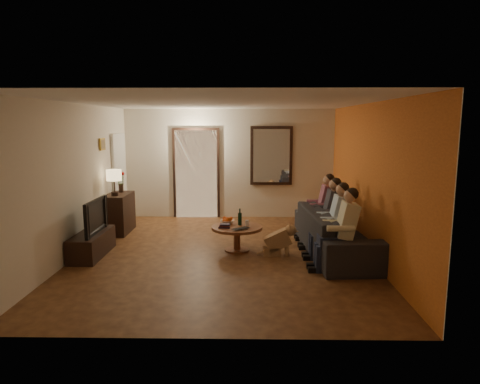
{
  "coord_description": "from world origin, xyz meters",
  "views": [
    {
      "loc": [
        0.43,
        -7.22,
        2.26
      ],
      "look_at": [
        0.3,
        0.3,
        1.05
      ],
      "focal_mm": 32.0,
      "sensor_mm": 36.0,
      "label": 1
    }
  ],
  "objects_px": {
    "person_d": "(322,210)",
    "laptop": "(242,229)",
    "coffee_table": "(237,239)",
    "table_lamp": "(114,183)",
    "bowl": "(227,222)",
    "tv_stand": "(92,244)",
    "wine_bottle": "(240,217)",
    "dresser": "(119,213)",
    "person_a": "(343,233)",
    "sofa": "(337,232)",
    "dog": "(278,239)",
    "tv": "(90,216)",
    "person_b": "(335,224)",
    "person_c": "(328,216)"
  },
  "relations": [
    {
      "from": "person_c",
      "to": "tv",
      "type": "bearing_deg",
      "value": -173.1
    },
    {
      "from": "table_lamp",
      "to": "laptop",
      "type": "distance_m",
      "value": 2.99
    },
    {
      "from": "dog",
      "to": "person_b",
      "type": "bearing_deg",
      "value": -13.77
    },
    {
      "from": "tv",
      "to": "dog",
      "type": "xyz_separation_m",
      "value": [
        3.21,
        0.08,
        -0.41
      ]
    },
    {
      "from": "tv_stand",
      "to": "tv",
      "type": "height_order",
      "value": "tv"
    },
    {
      "from": "dresser",
      "to": "person_a",
      "type": "bearing_deg",
      "value": -29.05
    },
    {
      "from": "person_c",
      "to": "bowl",
      "type": "height_order",
      "value": "person_c"
    },
    {
      "from": "person_c",
      "to": "tv_stand",
      "type": "bearing_deg",
      "value": -173.1
    },
    {
      "from": "laptop",
      "to": "table_lamp",
      "type": "bearing_deg",
      "value": 113.01
    },
    {
      "from": "table_lamp",
      "to": "tv_stand",
      "type": "bearing_deg",
      "value": -90.0
    },
    {
      "from": "person_b",
      "to": "wine_bottle",
      "type": "xyz_separation_m",
      "value": [
        -1.6,
        0.52,
        0.01
      ]
    },
    {
      "from": "tv_stand",
      "to": "dog",
      "type": "xyz_separation_m",
      "value": [
        3.21,
        0.08,
        0.08
      ]
    },
    {
      "from": "table_lamp",
      "to": "coffee_table",
      "type": "distance_m",
      "value": 2.85
    },
    {
      "from": "person_c",
      "to": "laptop",
      "type": "xyz_separation_m",
      "value": [
        -1.55,
        -0.46,
        -0.14
      ]
    },
    {
      "from": "coffee_table",
      "to": "table_lamp",
      "type": "bearing_deg",
      "value": 156.96
    },
    {
      "from": "table_lamp",
      "to": "tv_stand",
      "type": "distance_m",
      "value": 1.64
    },
    {
      "from": "person_c",
      "to": "laptop",
      "type": "height_order",
      "value": "person_c"
    },
    {
      "from": "dresser",
      "to": "dog",
      "type": "bearing_deg",
      "value": -25.47
    },
    {
      "from": "bowl",
      "to": "laptop",
      "type": "height_order",
      "value": "bowl"
    },
    {
      "from": "tv_stand",
      "to": "coffee_table",
      "type": "relative_size",
      "value": 1.34
    },
    {
      "from": "person_d",
      "to": "bowl",
      "type": "bearing_deg",
      "value": -162.99
    },
    {
      "from": "tv_stand",
      "to": "person_d",
      "type": "bearing_deg",
      "value": 14.88
    },
    {
      "from": "tv",
      "to": "bowl",
      "type": "height_order",
      "value": "tv"
    },
    {
      "from": "person_d",
      "to": "laptop",
      "type": "distance_m",
      "value": 1.88
    },
    {
      "from": "table_lamp",
      "to": "laptop",
      "type": "height_order",
      "value": "table_lamp"
    },
    {
      "from": "person_b",
      "to": "bowl",
      "type": "height_order",
      "value": "person_b"
    },
    {
      "from": "coffee_table",
      "to": "bowl",
      "type": "bearing_deg",
      "value": 129.29
    },
    {
      "from": "laptop",
      "to": "tv_stand",
      "type": "bearing_deg",
      "value": 141.27
    },
    {
      "from": "person_b",
      "to": "person_a",
      "type": "bearing_deg",
      "value": -90.0
    },
    {
      "from": "table_lamp",
      "to": "person_d",
      "type": "height_order",
      "value": "table_lamp"
    },
    {
      "from": "bowl",
      "to": "wine_bottle",
      "type": "relative_size",
      "value": 0.84
    },
    {
      "from": "dresser",
      "to": "person_d",
      "type": "xyz_separation_m",
      "value": [
        4.15,
        -0.5,
        0.19
      ]
    },
    {
      "from": "sofa",
      "to": "dog",
      "type": "height_order",
      "value": "sofa"
    },
    {
      "from": "person_a",
      "to": "person_c",
      "type": "relative_size",
      "value": 1.0
    },
    {
      "from": "person_c",
      "to": "coffee_table",
      "type": "relative_size",
      "value": 1.33
    },
    {
      "from": "bowl",
      "to": "table_lamp",
      "type": "bearing_deg",
      "value": 160.03
    },
    {
      "from": "sofa",
      "to": "bowl",
      "type": "height_order",
      "value": "sofa"
    },
    {
      "from": "dog",
      "to": "tv",
      "type": "bearing_deg",
      "value": 178.21
    },
    {
      "from": "table_lamp",
      "to": "sofa",
      "type": "relative_size",
      "value": 0.21
    },
    {
      "from": "dog",
      "to": "laptop",
      "type": "xyz_separation_m",
      "value": [
        -0.61,
        -0.03,
        0.18
      ]
    },
    {
      "from": "dresser",
      "to": "person_a",
      "type": "distance_m",
      "value": 4.75
    },
    {
      "from": "laptop",
      "to": "wine_bottle",
      "type": "bearing_deg",
      "value": 57.83
    },
    {
      "from": "person_a",
      "to": "sofa",
      "type": "bearing_deg",
      "value": 83.66
    },
    {
      "from": "dresser",
      "to": "person_d",
      "type": "relative_size",
      "value": 0.76
    },
    {
      "from": "wine_bottle",
      "to": "bowl",
      "type": "bearing_deg",
      "value": 152.45
    },
    {
      "from": "person_a",
      "to": "person_d",
      "type": "xyz_separation_m",
      "value": [
        0.0,
        1.8,
        0.0
      ]
    },
    {
      "from": "table_lamp",
      "to": "laptop",
      "type": "xyz_separation_m",
      "value": [
        2.6,
        -1.34,
        -0.62
      ]
    },
    {
      "from": "wine_bottle",
      "to": "laptop",
      "type": "height_order",
      "value": "wine_bottle"
    },
    {
      "from": "sofa",
      "to": "table_lamp",
      "type": "bearing_deg",
      "value": 70.58
    },
    {
      "from": "dresser",
      "to": "person_a",
      "type": "relative_size",
      "value": 0.76
    }
  ]
}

